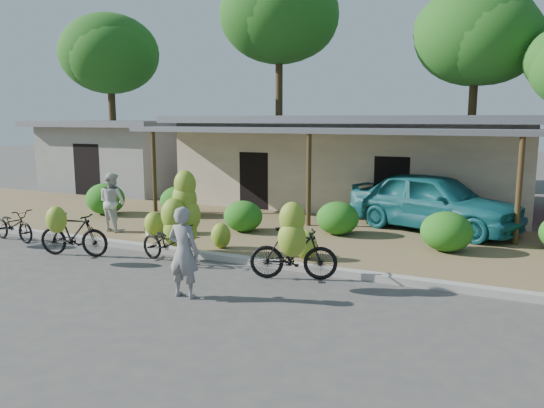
{
  "coord_description": "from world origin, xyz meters",
  "views": [
    {
      "loc": [
        5.64,
        -8.3,
        3.27
      ],
      "look_at": [
        0.18,
        3.21,
        1.2
      ],
      "focal_mm": 35.0,
      "sensor_mm": 36.0,
      "label": 1
    }
  ],
  "objects_px": {
    "tree_back_left": "(108,52)",
    "bike_left": "(72,233)",
    "bike_center": "(177,225)",
    "bystander": "(112,202)",
    "vendor": "(184,252)",
    "tree_center_right": "(472,35)",
    "bike_right": "(293,248)",
    "sack_far": "(153,229)",
    "sack_near": "(180,229)",
    "teal_van": "(434,201)",
    "bike_far_left": "(9,223)",
    "tree_far_center": "(277,14)"
  },
  "relations": [
    {
      "from": "tree_back_left",
      "to": "bike_left",
      "type": "xyz_separation_m",
      "value": [
        9.76,
        -12.35,
        -5.96
      ]
    },
    {
      "from": "bike_center",
      "to": "bystander",
      "type": "height_order",
      "value": "bike_center"
    },
    {
      "from": "bike_left",
      "to": "vendor",
      "type": "relative_size",
      "value": 1.08
    },
    {
      "from": "tree_center_right",
      "to": "bike_right",
      "type": "distance_m",
      "value": 16.64
    },
    {
      "from": "bike_right",
      "to": "bystander",
      "type": "height_order",
      "value": "bystander"
    },
    {
      "from": "sack_far",
      "to": "tree_center_right",
      "type": "bearing_deg",
      "value": 63.52
    },
    {
      "from": "tree_center_right",
      "to": "sack_near",
      "type": "xyz_separation_m",
      "value": [
        -6.05,
        -13.15,
        -6.52
      ]
    },
    {
      "from": "sack_far",
      "to": "teal_van",
      "type": "relative_size",
      "value": 0.15
    },
    {
      "from": "tree_back_left",
      "to": "teal_van",
      "type": "distance_m",
      "value": 19.03
    },
    {
      "from": "tree_center_right",
      "to": "vendor",
      "type": "height_order",
      "value": "tree_center_right"
    },
    {
      "from": "bike_center",
      "to": "teal_van",
      "type": "height_order",
      "value": "bike_center"
    },
    {
      "from": "bike_left",
      "to": "vendor",
      "type": "bearing_deg",
      "value": -121.44
    },
    {
      "from": "tree_back_left",
      "to": "vendor",
      "type": "height_order",
      "value": "tree_back_left"
    },
    {
      "from": "tree_center_right",
      "to": "sack_near",
      "type": "bearing_deg",
      "value": -114.7
    },
    {
      "from": "bike_far_left",
      "to": "teal_van",
      "type": "xyz_separation_m",
      "value": [
        10.08,
        5.8,
        0.43
      ]
    },
    {
      "from": "bike_center",
      "to": "sack_far",
      "type": "bearing_deg",
      "value": 60.68
    },
    {
      "from": "teal_van",
      "to": "bystander",
      "type": "bearing_deg",
      "value": 134.0
    },
    {
      "from": "sack_far",
      "to": "vendor",
      "type": "bearing_deg",
      "value": -45.78
    },
    {
      "from": "bike_far_left",
      "to": "sack_far",
      "type": "bearing_deg",
      "value": -52.71
    },
    {
      "from": "tree_center_right",
      "to": "bike_center",
      "type": "xyz_separation_m",
      "value": [
        -4.81,
        -15.01,
        -5.97
      ]
    },
    {
      "from": "tree_back_left",
      "to": "sack_near",
      "type": "bearing_deg",
      "value": -41.38
    },
    {
      "from": "tree_back_left",
      "to": "bike_far_left",
      "type": "bearing_deg",
      "value": -59.37
    },
    {
      "from": "sack_near",
      "to": "tree_center_right",
      "type": "bearing_deg",
      "value": 65.3
    },
    {
      "from": "tree_far_center",
      "to": "bike_center",
      "type": "relative_size",
      "value": 5.05
    },
    {
      "from": "bike_right",
      "to": "bystander",
      "type": "bearing_deg",
      "value": 53.67
    },
    {
      "from": "tree_center_right",
      "to": "bike_far_left",
      "type": "xyz_separation_m",
      "value": [
        -9.95,
        -15.41,
        -6.27
      ]
    },
    {
      "from": "vendor",
      "to": "bystander",
      "type": "xyz_separation_m",
      "value": [
        -4.86,
        3.55,
        0.1
      ]
    },
    {
      "from": "sack_far",
      "to": "vendor",
      "type": "xyz_separation_m",
      "value": [
        3.55,
        -3.64,
        0.59
      ]
    },
    {
      "from": "bike_center",
      "to": "sack_far",
      "type": "xyz_separation_m",
      "value": [
        -1.9,
        1.54,
        -0.56
      ]
    },
    {
      "from": "bike_left",
      "to": "bystander",
      "type": "xyz_separation_m",
      "value": [
        -0.79,
        2.29,
        0.36
      ]
    },
    {
      "from": "tree_center_right",
      "to": "vendor",
      "type": "xyz_separation_m",
      "value": [
        -3.16,
        -17.11,
        -5.94
      ]
    },
    {
      "from": "tree_far_center",
      "to": "bike_far_left",
      "type": "bearing_deg",
      "value": -93.63
    },
    {
      "from": "tree_back_left",
      "to": "vendor",
      "type": "bearing_deg",
      "value": -44.53
    },
    {
      "from": "tree_far_center",
      "to": "sack_near",
      "type": "bearing_deg",
      "value": -76.86
    },
    {
      "from": "vendor",
      "to": "tree_back_left",
      "type": "bearing_deg",
      "value": -45.66
    },
    {
      "from": "sack_near",
      "to": "teal_van",
      "type": "height_order",
      "value": "teal_van"
    },
    {
      "from": "tree_back_left",
      "to": "tree_center_right",
      "type": "distance_m",
      "value": 17.36
    },
    {
      "from": "bike_center",
      "to": "bystander",
      "type": "bearing_deg",
      "value": 75.44
    },
    {
      "from": "tree_center_right",
      "to": "teal_van",
      "type": "bearing_deg",
      "value": -89.21
    },
    {
      "from": "tree_far_center",
      "to": "vendor",
      "type": "height_order",
      "value": "tree_far_center"
    },
    {
      "from": "sack_near",
      "to": "teal_van",
      "type": "xyz_separation_m",
      "value": [
        6.18,
        3.54,
        0.68
      ]
    },
    {
      "from": "tree_center_right",
      "to": "bike_left",
      "type": "bearing_deg",
      "value": -114.56
    },
    {
      "from": "bike_far_left",
      "to": "tree_back_left",
      "type": "bearing_deg",
      "value": 36.94
    },
    {
      "from": "tree_far_center",
      "to": "bike_left",
      "type": "relative_size",
      "value": 5.74
    },
    {
      "from": "sack_far",
      "to": "bystander",
      "type": "height_order",
      "value": "bystander"
    },
    {
      "from": "bike_far_left",
      "to": "teal_van",
      "type": "distance_m",
      "value": 11.64
    },
    {
      "from": "tree_center_right",
      "to": "teal_van",
      "type": "height_order",
      "value": "tree_center_right"
    },
    {
      "from": "sack_near",
      "to": "sack_far",
      "type": "height_order",
      "value": "sack_near"
    },
    {
      "from": "vendor",
      "to": "bike_far_left",
      "type": "bearing_deg",
      "value": -15.2
    },
    {
      "from": "bike_center",
      "to": "vendor",
      "type": "distance_m",
      "value": 2.67
    }
  ]
}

